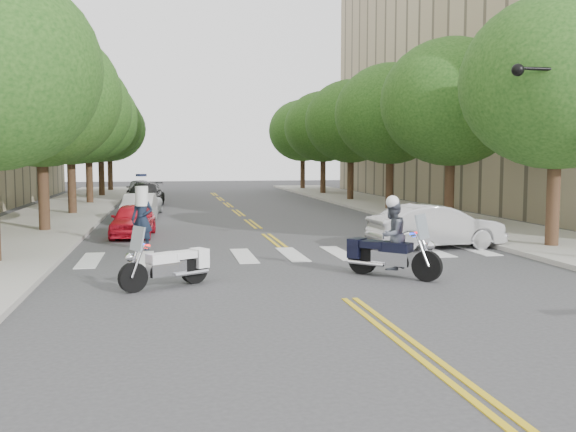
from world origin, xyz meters
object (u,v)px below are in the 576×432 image
object	(u,v)px
motorcycle_police	(390,241)
convertible	(436,226)
motorcycle_parked	(172,265)
officer_standing	(142,219)

from	to	relation	value
motorcycle_police	convertible	world-z (taller)	motorcycle_police
convertible	motorcycle_police	bearing A→B (deg)	141.15
motorcycle_police	convertible	bearing A→B (deg)	-169.06
motorcycle_police	convertible	xyz separation A→B (m)	(3.35, 4.71, -0.19)
motorcycle_parked	convertible	distance (m)	10.14
motorcycle_parked	officer_standing	xyz separation A→B (m)	(-0.92, 6.42, 0.50)
motorcycle_police	motorcycle_parked	bearing A→B (deg)	-41.70
motorcycle_parked	officer_standing	distance (m)	6.50
convertible	motorcycle_parked	bearing A→B (deg)	115.43
motorcycle_police	motorcycle_parked	size ratio (longest dim) A/B	0.99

